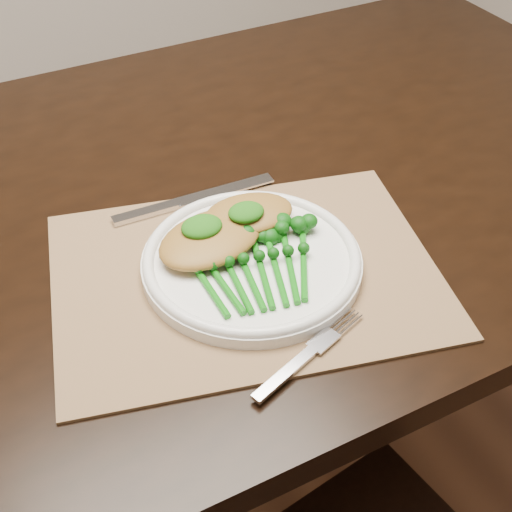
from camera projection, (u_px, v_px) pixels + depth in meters
name	position (u px, v px, depth m)	size (l,w,h in m)	color
floor	(240.00, 490.00, 1.48)	(4.00, 4.00, 0.00)	brown
dining_table	(205.00, 364.00, 1.25)	(1.62, 0.94, 0.75)	black
placemat	(245.00, 274.00, 0.87)	(0.46, 0.34, 0.00)	olive
dinner_plate	(252.00, 260.00, 0.87)	(0.27, 0.27, 0.02)	white
knife	(179.00, 203.00, 0.97)	(0.23, 0.02, 0.01)	silver
fork	(315.00, 348.00, 0.77)	(0.17, 0.08, 0.01)	silver
chicken_fillet_left	(211.00, 239.00, 0.87)	(0.14, 0.10, 0.03)	#A1732E
chicken_fillet_right	(249.00, 213.00, 0.90)	(0.12, 0.08, 0.02)	#A1732E
pesto_dollop_left	(202.00, 227.00, 0.86)	(0.05, 0.04, 0.02)	#124B0A
pesto_dollop_right	(246.00, 212.00, 0.88)	(0.05, 0.04, 0.02)	#124B0A
broccolini_bundle	(255.00, 273.00, 0.84)	(0.17, 0.18, 0.04)	#0F6A0E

